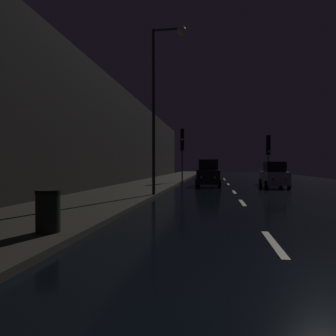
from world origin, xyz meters
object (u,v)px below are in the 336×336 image
at_px(streetlamp_overhead, 162,88).
at_px(car_approaching_headlights, 209,174).
at_px(traffic_light_far_right, 268,148).
at_px(trash_bin_curbside, 48,211).
at_px(traffic_light_far_left, 182,144).
at_px(car_parked_right_far, 274,176).

relative_size(streetlamp_overhead, car_approaching_headlights, 2.08).
bearing_deg(streetlamp_overhead, traffic_light_far_right, 63.12).
bearing_deg(traffic_light_far_right, trash_bin_curbside, -34.24).
xyz_separation_m(traffic_light_far_left, traffic_light_far_right, (8.01, 3.50, -0.27)).
height_order(traffic_light_far_left, car_parked_right_far, traffic_light_far_left).
bearing_deg(streetlamp_overhead, car_approaching_headlights, 76.36).
bearing_deg(car_approaching_headlights, trash_bin_curbside, -10.28).
height_order(streetlamp_overhead, car_parked_right_far, streetlamp_overhead).
bearing_deg(car_approaching_headlights, streetlamp_overhead, -13.64).
bearing_deg(car_parked_right_far, car_approaching_headlights, 82.43).
height_order(traffic_light_far_left, streetlamp_overhead, streetlamp_overhead).
bearing_deg(traffic_light_far_left, trash_bin_curbside, -12.25).
distance_m(traffic_light_far_left, car_approaching_headlights, 4.56).
distance_m(streetlamp_overhead, car_parked_right_far, 11.82).
distance_m(trash_bin_curbside, car_parked_right_far, 18.81).
relative_size(traffic_light_far_left, streetlamp_overhead, 0.57).
bearing_deg(car_parked_right_far, trash_bin_curbside, 154.75).
bearing_deg(traffic_light_far_left, car_parked_right_far, 53.79).
bearing_deg(trash_bin_curbside, car_parked_right_far, 64.75).
relative_size(traffic_light_far_left, car_parked_right_far, 1.31).
bearing_deg(traffic_light_far_right, traffic_light_far_left, -80.46).
xyz_separation_m(trash_bin_curbside, car_approaching_headlights, (3.20, 17.65, 0.32)).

